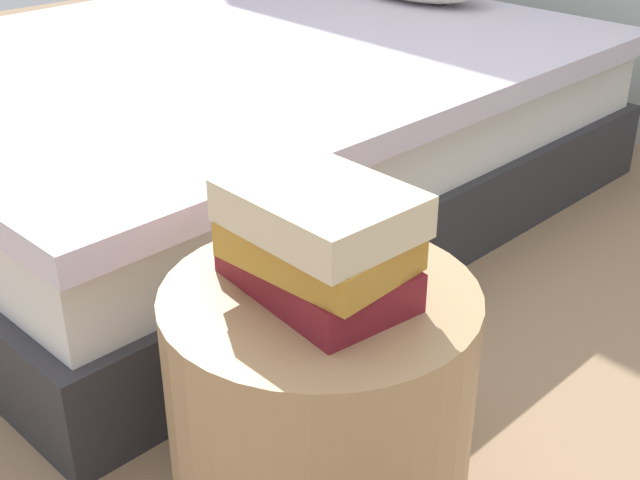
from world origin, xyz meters
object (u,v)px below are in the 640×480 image
Objects in this scene: bed at (240,120)px; book_ochre at (319,246)px; book_maroon at (317,272)px; book_cream at (320,208)px; side_table at (320,410)px.

book_ochre is (1.13, -0.71, 0.28)m from bed.
book_cream is (0.02, -0.01, 0.11)m from book_maroon.
book_ochre is at bearing -48.35° from side_table.
side_table is 1.91× the size of book_ochre.
side_table is at bearing 137.54° from book_cream.
book_ochre is 0.06m from book_cream.
book_maroon is at bearing 149.00° from book_cream.
book_ochre is 0.99× the size of book_cream.
book_maroon is 0.06m from book_ochre.
book_maroon is at bearing -34.97° from bed.
book_ochre is (0.01, -0.01, 0.30)m from side_table.
book_cream is (0.01, -0.01, 0.36)m from side_table.
book_maroon is 1.12× the size of book_cream.
book_cream reaches higher than side_table.
side_table is at bearing 126.14° from book_ochre.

